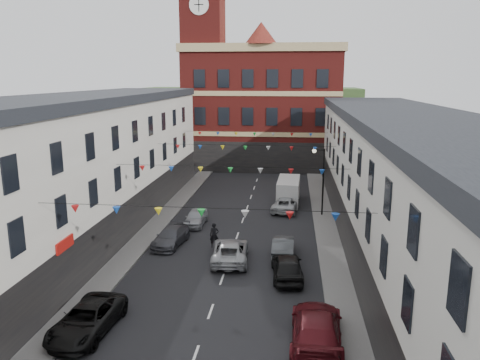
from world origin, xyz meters
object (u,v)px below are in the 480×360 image
at_px(car_right_d, 287,266).
at_px(pedestrian, 214,235).
at_px(car_left_c, 87,319).
at_px(car_right_c, 316,329).
at_px(car_right_f, 286,204).
at_px(street_lamp, 321,173).
at_px(car_left_e, 196,217).
at_px(white_van, 288,191).
at_px(car_left_d, 171,237).
at_px(car_right_e, 283,246).
at_px(moving_car, 230,251).

relative_size(car_right_d, pedestrian, 2.48).
height_order(car_left_c, car_right_c, car_right_c).
bearing_deg(car_right_f, street_lamp, 163.95).
bearing_deg(car_left_e, pedestrian, -63.14).
height_order(street_lamp, car_right_c, street_lamp).
distance_m(car_left_e, white_van, 10.95).
xyz_separation_m(street_lamp, car_left_c, (-12.05, -20.68, -3.21)).
height_order(car_left_c, car_left_d, car_left_c).
bearing_deg(car_right_f, car_left_d, 58.06).
bearing_deg(street_lamp, car_right_e, -106.87).
height_order(car_left_c, pedestrian, pedestrian).
xyz_separation_m(car_left_d, white_van, (8.38, 12.77, 0.53)).
bearing_deg(pedestrian, car_right_f, 54.55).
relative_size(car_right_c, white_van, 1.08).
height_order(white_van, pedestrian, white_van).
height_order(moving_car, white_van, white_van).
bearing_deg(car_right_f, car_left_c, 75.26).
relative_size(car_right_f, moving_car, 0.92).
bearing_deg(car_left_d, pedestrian, 4.97).
distance_m(car_left_c, car_right_c, 10.83).
height_order(car_left_d, car_right_c, car_right_c).
xyz_separation_m(car_left_c, white_van, (9.30, 24.90, 0.48)).
distance_m(car_right_c, car_right_d, 7.33).
relative_size(car_left_d, white_van, 0.83).
xyz_separation_m(car_left_c, car_right_f, (9.10, 21.98, -0.05)).
bearing_deg(car_right_d, car_right_c, 96.22).
bearing_deg(car_left_c, car_left_e, 87.84).
bearing_deg(car_left_d, street_lamp, 44.45).
bearing_deg(street_lamp, car_right_f, 156.21).
relative_size(moving_car, pedestrian, 2.78).
bearing_deg(moving_car, car_left_d, -32.10).
xyz_separation_m(street_lamp, car_right_d, (-2.63, -13.37, -3.14)).
distance_m(car_right_d, car_right_e, 3.66).
bearing_deg(car_right_e, car_left_c, 50.95).
relative_size(car_left_c, white_van, 0.94).
xyz_separation_m(car_left_c, car_right_c, (10.83, 0.12, 0.13)).
xyz_separation_m(car_right_c, pedestrian, (-6.68, 11.89, 0.08)).
distance_m(car_left_e, moving_car, 8.25).
bearing_deg(moving_car, street_lamp, -124.71).
bearing_deg(car_left_d, car_right_c, -43.56).
relative_size(car_left_d, car_left_e, 1.15).
xyz_separation_m(street_lamp, car_right_f, (-2.95, 1.30, -3.26)).
height_order(car_right_c, white_van, white_van).
relative_size(car_right_d, white_van, 0.85).
bearing_deg(street_lamp, car_left_e, -160.10).
distance_m(car_right_f, pedestrian, 11.13).
height_order(car_left_c, car_left_e, car_left_c).
height_order(car_left_c, car_right_e, car_left_c).
bearing_deg(pedestrian, car_left_d, 169.05).
xyz_separation_m(street_lamp, car_left_e, (-10.28, -3.72, -3.25)).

